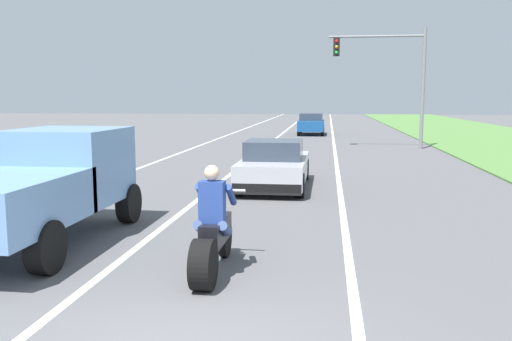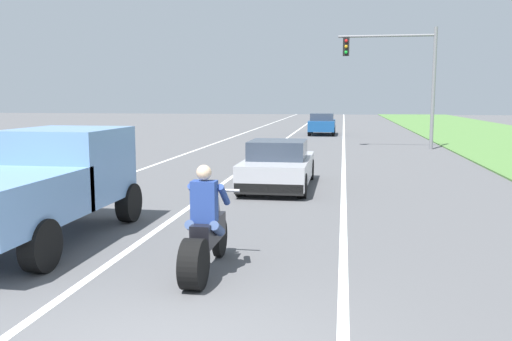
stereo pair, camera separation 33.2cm
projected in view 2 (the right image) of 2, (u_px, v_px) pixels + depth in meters
lane_stripe_left_solid at (190, 152)px, 25.68m from camera, size 0.14×120.00×0.01m
lane_stripe_right_solid at (344, 155)px, 24.54m from camera, size 0.14×120.00×0.01m
lane_stripe_centre_dashed at (265, 153)px, 25.11m from camera, size 0.14×120.00×0.01m
motorcycle_with_rider at (205, 235)px, 7.82m from camera, size 0.70×2.21×1.62m
sports_car_silver at (278, 166)px, 15.50m from camera, size 1.84×4.30×1.37m
pickup_truck_left_lane_light_blue at (43, 180)px, 9.61m from camera, size 2.02×4.80×1.98m
traffic_light_mast_near at (403, 68)px, 26.83m from camera, size 4.80×0.34×6.00m
distant_car_far_ahead at (322, 124)px, 37.60m from camera, size 1.80×4.00×1.50m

